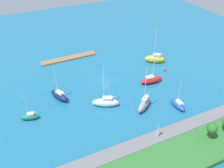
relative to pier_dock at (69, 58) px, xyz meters
The scene contains 14 objects.
water 20.41m from the pier_dock, 108.48° to the left, with size 160.00×160.00×0.00m, color #1E668C.
pier_dock is the anchor object (origin of this frame).
breakwater 48.73m from the pier_dock, 97.63° to the left, with size 62.09×3.67×1.40m, color slate.
shoreline_park 55.04m from the pier_dock, 96.75° to the left, with size 46.02×10.92×1.30m, color #2D6B2D.
harbor_beacon 48.88m from the pier_dock, 98.03° to the left, with size 0.56×0.56×3.73m.
park_tree_west 57.02m from the pier_dock, 108.10° to the left, with size 2.50×2.50×4.52m.
sailboat_red_far_south 32.94m from the pier_dock, 125.29° to the left, with size 7.64×3.18×10.83m.
sailboat_navy_along_channel 24.50m from the pier_dock, 66.03° to the left, with size 4.66×7.15×10.95m.
sailboat_green_far_north 33.57m from the pier_dock, 54.74° to the left, with size 5.21×3.12×8.26m.
sailboat_white_inner_mooring 31.22m from the pier_dock, 91.88° to the left, with size 7.68×5.39×13.20m.
sailboat_blue_east_end 44.71m from the pier_dock, 115.28° to the left, with size 2.05×5.87×8.89m.
sailboat_yellow_outer_mooring 31.93m from the pier_dock, 149.30° to the left, with size 7.29×5.83×13.40m.
sailboat_gray_mid_basin 38.18m from the pier_dock, 105.58° to the left, with size 6.80×5.53×13.35m.
mooring_buoy_red 35.70m from the pier_dock, 140.23° to the left, with size 0.71×0.71×0.71m, color red.
Camera 1 is at (27.58, 62.02, 45.84)m, focal length 40.14 mm.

